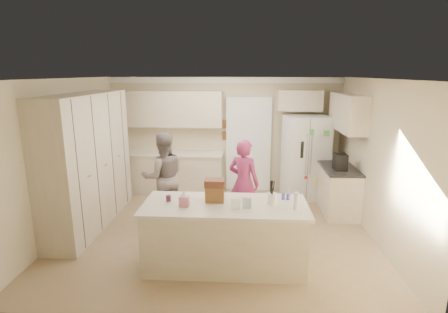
# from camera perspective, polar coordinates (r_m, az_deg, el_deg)

# --- Properties ---
(floor) EXTENTS (5.20, 4.60, 0.02)m
(floor) POSITION_cam_1_polar(r_m,az_deg,el_deg) (6.26, -1.13, -12.04)
(floor) COLOR #8C7552
(floor) RESTS_ON ground
(ceiling) EXTENTS (5.20, 4.60, 0.02)m
(ceiling) POSITION_cam_1_polar(r_m,az_deg,el_deg) (5.64, -1.25, 12.71)
(ceiling) COLOR white
(ceiling) RESTS_ON wall_back
(wall_back) EXTENTS (5.20, 0.02, 2.60)m
(wall_back) POSITION_cam_1_polar(r_m,az_deg,el_deg) (8.07, 0.11, 3.62)
(wall_back) COLOR beige
(wall_back) RESTS_ON ground
(wall_front) EXTENTS (5.20, 0.02, 2.60)m
(wall_front) POSITION_cam_1_polar(r_m,az_deg,el_deg) (3.62, -4.12, -9.09)
(wall_front) COLOR beige
(wall_front) RESTS_ON ground
(wall_left) EXTENTS (0.02, 4.60, 2.60)m
(wall_left) POSITION_cam_1_polar(r_m,az_deg,el_deg) (6.56, -24.57, 0.04)
(wall_left) COLOR beige
(wall_left) RESTS_ON ground
(wall_right) EXTENTS (0.02, 4.60, 2.60)m
(wall_right) POSITION_cam_1_polar(r_m,az_deg,el_deg) (6.18, 23.70, -0.63)
(wall_right) COLOR beige
(wall_right) RESTS_ON ground
(crown_back) EXTENTS (5.20, 0.08, 0.12)m
(crown_back) POSITION_cam_1_polar(r_m,az_deg,el_deg) (7.90, 0.10, 12.37)
(crown_back) COLOR white
(crown_back) RESTS_ON wall_back
(pantry_bank) EXTENTS (0.60, 2.60, 2.35)m
(pantry_bank) POSITION_cam_1_polar(r_m,az_deg,el_deg) (6.62, -21.30, -0.65)
(pantry_bank) COLOR #C6B29B
(pantry_bank) RESTS_ON floor
(back_base_cab) EXTENTS (2.20, 0.60, 0.88)m
(back_base_cab) POSITION_cam_1_polar(r_m,az_deg,el_deg) (8.11, -8.16, -2.71)
(back_base_cab) COLOR #C6B29B
(back_base_cab) RESTS_ON floor
(back_countertop) EXTENTS (2.24, 0.63, 0.04)m
(back_countertop) POSITION_cam_1_polar(r_m,az_deg,el_deg) (7.99, -8.29, 0.44)
(back_countertop) COLOR beige
(back_countertop) RESTS_ON back_base_cab
(back_upper_cab) EXTENTS (2.20, 0.35, 0.80)m
(back_upper_cab) POSITION_cam_1_polar(r_m,az_deg,el_deg) (7.95, -8.34, 7.69)
(back_upper_cab) COLOR #C6B29B
(back_upper_cab) RESTS_ON wall_back
(doorway_opening) EXTENTS (0.90, 0.06, 2.10)m
(doorway_opening) POSITION_cam_1_polar(r_m,az_deg,el_deg) (8.07, 4.00, 1.78)
(doorway_opening) COLOR black
(doorway_opening) RESTS_ON floor
(doorway_casing) EXTENTS (1.02, 0.03, 2.22)m
(doorway_casing) POSITION_cam_1_polar(r_m,az_deg,el_deg) (8.04, 4.00, 1.73)
(doorway_casing) COLOR white
(doorway_casing) RESTS_ON floor
(wall_frame_upper) EXTENTS (0.15, 0.02, 0.20)m
(wall_frame_upper) POSITION_cam_1_polar(r_m,az_deg,el_deg) (7.99, 0.24, 5.33)
(wall_frame_upper) COLOR brown
(wall_frame_upper) RESTS_ON wall_back
(wall_frame_lower) EXTENTS (0.15, 0.02, 0.20)m
(wall_frame_lower) POSITION_cam_1_polar(r_m,az_deg,el_deg) (8.03, 0.24, 3.43)
(wall_frame_lower) COLOR brown
(wall_frame_lower) RESTS_ON wall_back
(refrigerator) EXTENTS (0.99, 0.83, 1.80)m
(refrigerator) POSITION_cam_1_polar(r_m,az_deg,el_deg) (7.77, 13.13, -0.15)
(refrigerator) COLOR white
(refrigerator) RESTS_ON floor
(fridge_seam) EXTENTS (0.02, 0.02, 1.78)m
(fridge_seam) POSITION_cam_1_polar(r_m,az_deg,el_deg) (7.43, 13.57, -0.80)
(fridge_seam) COLOR gray
(fridge_seam) RESTS_ON refrigerator
(fridge_dispenser) EXTENTS (0.22, 0.03, 0.35)m
(fridge_dispenser) POSITION_cam_1_polar(r_m,az_deg,el_deg) (7.33, 12.00, 1.10)
(fridge_dispenser) COLOR black
(fridge_dispenser) RESTS_ON refrigerator
(fridge_handle_l) EXTENTS (0.02, 0.02, 0.85)m
(fridge_handle_l) POSITION_cam_1_polar(r_m,az_deg,el_deg) (7.37, 13.28, 0.31)
(fridge_handle_l) COLOR silver
(fridge_handle_l) RESTS_ON refrigerator
(fridge_handle_r) EXTENTS (0.02, 0.02, 0.85)m
(fridge_handle_r) POSITION_cam_1_polar(r_m,az_deg,el_deg) (7.39, 14.04, 0.30)
(fridge_handle_r) COLOR silver
(fridge_handle_r) RESTS_ON refrigerator
(over_fridge_cab) EXTENTS (0.95, 0.35, 0.45)m
(over_fridge_cab) POSITION_cam_1_polar(r_m,az_deg,el_deg) (7.86, 12.28, 8.93)
(over_fridge_cab) COLOR #C6B29B
(over_fridge_cab) RESTS_ON wall_back
(right_base_cab) EXTENTS (0.60, 1.20, 0.88)m
(right_base_cab) POSITION_cam_1_polar(r_m,az_deg,el_deg) (7.24, 18.06, -5.28)
(right_base_cab) COLOR #C6B29B
(right_base_cab) RESTS_ON floor
(right_countertop) EXTENTS (0.63, 1.24, 0.04)m
(right_countertop) POSITION_cam_1_polar(r_m,az_deg,el_deg) (7.11, 18.26, -1.76)
(right_countertop) COLOR #2D2B28
(right_countertop) RESTS_ON right_base_cab
(right_upper_cab) EXTENTS (0.35, 1.50, 0.70)m
(right_upper_cab) POSITION_cam_1_polar(r_m,az_deg,el_deg) (7.14, 19.53, 6.81)
(right_upper_cab) COLOR #C6B29B
(right_upper_cab) RESTS_ON wall_right
(coffee_maker) EXTENTS (0.22, 0.28, 0.30)m
(coffee_maker) POSITION_cam_1_polar(r_m,az_deg,el_deg) (6.87, 18.45, -0.83)
(coffee_maker) COLOR black
(coffee_maker) RESTS_ON right_countertop
(island_base) EXTENTS (2.20, 0.90, 0.88)m
(island_base) POSITION_cam_1_polar(r_m,az_deg,el_deg) (5.06, 0.16, -12.88)
(island_base) COLOR #C6B29B
(island_base) RESTS_ON floor
(island_top) EXTENTS (2.28, 0.96, 0.05)m
(island_top) POSITION_cam_1_polar(r_m,az_deg,el_deg) (4.87, 0.17, -8.03)
(island_top) COLOR beige
(island_top) RESTS_ON island_base
(utensil_crock) EXTENTS (0.13, 0.13, 0.15)m
(utensil_crock) POSITION_cam_1_polar(r_m,az_deg,el_deg) (4.89, 7.88, -6.82)
(utensil_crock) COLOR white
(utensil_crock) RESTS_ON island_top
(tissue_box) EXTENTS (0.13, 0.13, 0.14)m
(tissue_box) POSITION_cam_1_polar(r_m,az_deg,el_deg) (4.81, -6.51, -7.22)
(tissue_box) COLOR #CC768B
(tissue_box) RESTS_ON island_top
(tissue_plume) EXTENTS (0.08, 0.08, 0.08)m
(tissue_plume) POSITION_cam_1_polar(r_m,az_deg,el_deg) (4.77, -6.55, -5.99)
(tissue_plume) COLOR white
(tissue_plume) RESTS_ON tissue_box
(dollhouse_body) EXTENTS (0.26, 0.18, 0.22)m
(dollhouse_body) POSITION_cam_1_polar(r_m,az_deg,el_deg) (4.93, -1.52, -6.11)
(dollhouse_body) COLOR brown
(dollhouse_body) RESTS_ON island_top
(dollhouse_roof) EXTENTS (0.28, 0.20, 0.10)m
(dollhouse_roof) POSITION_cam_1_polar(r_m,az_deg,el_deg) (4.88, -1.53, -4.34)
(dollhouse_roof) COLOR #592D1E
(dollhouse_roof) RESTS_ON dollhouse_body
(jam_jar) EXTENTS (0.07, 0.07, 0.09)m
(jam_jar) POSITION_cam_1_polar(r_m,az_deg,el_deg) (5.00, -9.05, -6.78)
(jam_jar) COLOR #59263F
(jam_jar) RESTS_ON island_top
(greeting_card_a) EXTENTS (0.12, 0.06, 0.16)m
(greeting_card_a) POSITION_cam_1_polar(r_m,az_deg,el_deg) (4.64, 1.89, -7.77)
(greeting_card_a) COLOR white
(greeting_card_a) RESTS_ON island_top
(greeting_card_b) EXTENTS (0.12, 0.05, 0.16)m
(greeting_card_b) POSITION_cam_1_polar(r_m,az_deg,el_deg) (4.69, 3.76, -7.58)
(greeting_card_b) COLOR silver
(greeting_card_b) RESTS_ON island_top
(water_bottle) EXTENTS (0.07, 0.07, 0.24)m
(water_bottle) POSITION_cam_1_polar(r_m,az_deg,el_deg) (4.73, 11.73, -7.15)
(water_bottle) COLOR silver
(water_bottle) RESTS_ON island_top
(shaker_salt) EXTENTS (0.05, 0.05, 0.09)m
(shaker_salt) POSITION_cam_1_polar(r_m,az_deg,el_deg) (5.08, 9.64, -6.48)
(shaker_salt) COLOR #3E40A4
(shaker_salt) RESTS_ON island_top
(shaker_pepper) EXTENTS (0.05, 0.05, 0.09)m
(shaker_pepper) POSITION_cam_1_polar(r_m,az_deg,el_deg) (5.09, 10.43, -6.48)
(shaker_pepper) COLOR #3E40A4
(shaker_pepper) RESTS_ON island_top
(teen_boy) EXTENTS (0.98, 0.87, 1.66)m
(teen_boy) POSITION_cam_1_polar(r_m,az_deg,el_deg) (6.52, -9.83, -3.28)
(teen_boy) COLOR gray
(teen_boy) RESTS_ON floor
(teen_girl) EXTENTS (0.68, 0.58, 1.58)m
(teen_girl) POSITION_cam_1_polar(r_m,az_deg,el_deg) (6.21, 3.22, -4.33)
(teen_girl) COLOR #AD3445
(teen_girl) RESTS_ON floor
(fridge_magnets) EXTENTS (0.76, 0.02, 1.44)m
(fridge_magnets) POSITION_cam_1_polar(r_m,az_deg,el_deg) (7.42, 13.58, -0.81)
(fridge_magnets) COLOR tan
(fridge_magnets) RESTS_ON refrigerator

